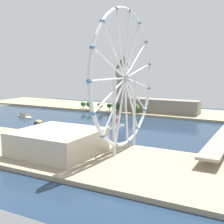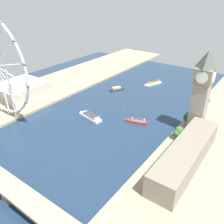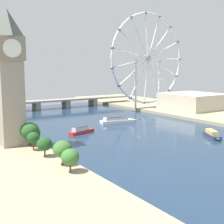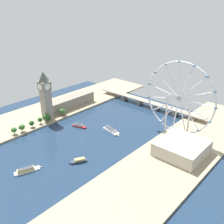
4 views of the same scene
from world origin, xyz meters
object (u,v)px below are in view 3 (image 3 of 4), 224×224
object	(u,v)px
clock_tower	(10,76)
river_bridge	(52,102)
tour_boat_3	(82,130)
ferris_wheel	(148,59)
riverside_hall	(193,101)
tour_boat_1	(212,135)
tour_boat_0	(117,120)

from	to	relation	value
clock_tower	river_bridge	world-z (taller)	clock_tower
tour_boat_3	ferris_wheel	bearing A→B (deg)	13.44
riverside_hall	tour_boat_1	bearing A→B (deg)	-131.92
clock_tower	river_bridge	bearing A→B (deg)	60.09
ferris_wheel	tour_boat_0	bearing A→B (deg)	-146.54
clock_tower	riverside_hall	size ratio (longest dim) A/B	1.37
clock_tower	tour_boat_1	bearing A→B (deg)	-19.74
clock_tower	ferris_wheel	xyz separation A→B (m)	(184.45, 92.86, 13.78)
ferris_wheel	riverside_hall	bearing A→B (deg)	-52.74
clock_tower	tour_boat_0	bearing A→B (deg)	21.02
ferris_wheel	clock_tower	bearing A→B (deg)	-153.28
ferris_wheel	tour_boat_1	size ratio (longest dim) A/B	4.80
tour_boat_0	tour_boat_1	bearing A→B (deg)	-64.26
tour_boat_0	tour_boat_1	world-z (taller)	tour_boat_0
clock_tower	river_bridge	distance (m)	187.35
ferris_wheel	river_bridge	world-z (taller)	ferris_wheel
tour_boat_1	riverside_hall	bearing A→B (deg)	167.12
ferris_wheel	tour_boat_3	xyz separation A→B (m)	(-127.48, -74.71, -56.39)
river_bridge	tour_boat_0	world-z (taller)	river_bridge
clock_tower	tour_boat_0	size ratio (longest dim) A/B	2.19
clock_tower	tour_boat_3	size ratio (longest dim) A/B	3.10
tour_boat_3	tour_boat_0	bearing A→B (deg)	7.87
tour_boat_3	clock_tower	bearing A→B (deg)	-179.27
river_bridge	tour_boat_3	size ratio (longest dim) A/B	8.61
ferris_wheel	river_bridge	size ratio (longest dim) A/B	0.49
tour_boat_1	tour_boat_3	size ratio (longest dim) A/B	0.87
river_bridge	tour_boat_0	bearing A→B (deg)	-83.62
riverside_hall	ferris_wheel	bearing A→B (deg)	127.26
river_bridge	tour_boat_1	xyz separation A→B (m)	(36.45, -205.24, -6.22)
riverside_hall	tour_boat_3	xyz separation A→B (m)	(-158.80, -33.54, -9.43)
clock_tower	ferris_wheel	world-z (taller)	ferris_wheel
ferris_wheel	tour_boat_0	size ratio (longest dim) A/B	2.97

